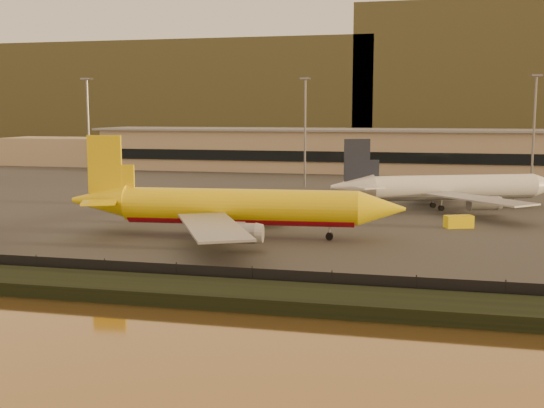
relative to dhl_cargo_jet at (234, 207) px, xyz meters
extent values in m
plane|color=black|center=(7.85, -14.00, -4.47)|extent=(900.00, 900.00, 0.00)
cube|color=black|center=(7.85, -31.00, -3.77)|extent=(320.00, 7.00, 1.40)
cube|color=#2D2D2D|center=(7.85, 81.00, -4.37)|extent=(320.00, 220.00, 0.20)
cube|color=black|center=(7.85, -27.00, -3.17)|extent=(300.00, 0.05, 2.20)
cube|color=tan|center=(7.85, 111.00, 1.73)|extent=(160.00, 22.00, 12.00)
cube|color=black|center=(7.85, 99.80, 0.73)|extent=(160.00, 0.60, 3.00)
cube|color=gray|center=(7.85, 111.00, 8.03)|extent=(164.00, 24.00, 0.60)
cube|color=tan|center=(-87.15, 115.00, 0.23)|extent=(50.00, 18.00, 9.00)
cylinder|color=slate|center=(-52.15, 56.00, 8.23)|extent=(0.50, 0.50, 25.00)
cube|color=slate|center=(-52.15, 56.00, 20.93)|extent=(2.20, 2.20, 0.40)
cylinder|color=slate|center=(-2.15, 66.00, 8.23)|extent=(0.50, 0.50, 25.00)
cube|color=slate|center=(-2.15, 66.00, 20.93)|extent=(2.20, 2.20, 0.40)
cylinder|color=slate|center=(47.85, 64.00, 8.23)|extent=(0.50, 0.50, 25.00)
cube|color=slate|center=(47.85, 64.00, 20.93)|extent=(2.20, 2.20, 0.40)
cube|color=brown|center=(-132.15, 326.00, 23.03)|extent=(260.00, 160.00, 55.00)
cylinder|color=yellow|center=(0.87, 0.08, 0.26)|extent=(33.26, 7.60, 4.76)
cylinder|color=#AE0916|center=(0.87, 0.08, -0.58)|extent=(32.25, 6.48, 3.71)
cone|color=yellow|center=(20.48, 1.78, 0.26)|extent=(6.80, 5.30, 4.76)
cone|color=yellow|center=(-19.66, -1.71, 0.62)|extent=(8.62, 5.46, 4.76)
cube|color=yellow|center=(-18.75, -1.63, 5.85)|extent=(5.05, 0.82, 8.33)
cube|color=yellow|center=(-18.25, 3.19, 0.97)|extent=(5.48, 5.44, 0.29)
cube|color=yellow|center=(-17.42, -6.29, 0.97)|extent=(5.98, 5.95, 0.29)
cube|color=gray|center=(-1.14, 12.63, -0.58)|extent=(12.16, 21.58, 0.29)
cylinder|color=gray|center=(1.41, 9.75, -1.88)|extent=(5.70, 3.09, 2.62)
cube|color=gray|center=(1.05, -12.64, -0.58)|extent=(15.06, 21.27, 0.29)
cylinder|color=gray|center=(3.07, -9.36, -1.88)|extent=(5.70, 3.09, 2.62)
cylinder|color=black|center=(13.41, 1.17, -3.74)|extent=(1.12, 0.92, 1.05)
cylinder|color=slate|center=(13.41, 1.17, -3.19)|extent=(0.18, 0.18, 2.14)
cylinder|color=black|center=(-2.37, -2.36, -3.74)|extent=(1.12, 0.92, 1.05)
cylinder|color=slate|center=(-2.37, -2.36, -3.19)|extent=(0.18, 0.18, 2.14)
cylinder|color=black|center=(-2.74, 1.91, -3.74)|extent=(1.12, 0.92, 1.05)
cylinder|color=slate|center=(-2.74, 1.91, -3.19)|extent=(0.18, 0.18, 2.14)
cylinder|color=silver|center=(31.02, 36.71, -0.19)|extent=(30.17, 15.66, 4.29)
cylinder|color=gray|center=(31.02, 36.71, -0.94)|extent=(29.02, 14.46, 3.34)
cone|color=silver|center=(13.18, 29.39, 0.13)|extent=(8.76, 6.89, 4.29)
cube|color=black|center=(13.97, 29.72, 4.84)|extent=(4.49, 2.10, 7.50)
cube|color=silver|center=(13.14, 34.01, 0.45)|extent=(4.58, 4.38, 0.26)
cube|color=silver|center=(16.39, 26.08, 0.45)|extent=(5.90, 5.88, 0.26)
cube|color=gray|center=(25.76, 47.28, -0.94)|extent=(6.09, 19.31, 0.26)
cylinder|color=gray|center=(28.84, 45.42, -2.12)|extent=(5.65, 4.13, 2.36)
cube|color=gray|center=(34.70, 25.48, -0.94)|extent=(17.76, 17.99, 0.26)
cylinder|color=gray|center=(35.58, 28.96, -2.12)|extent=(5.65, 4.13, 2.36)
cylinder|color=black|center=(41.93, 41.17, -3.79)|extent=(1.16, 1.05, 0.94)
cylinder|color=slate|center=(41.93, 41.17, -3.30)|extent=(0.23, 0.23, 1.93)
cylinder|color=black|center=(28.78, 33.70, -3.79)|extent=(1.16, 1.05, 0.94)
cylinder|color=slate|center=(28.78, 33.70, -3.30)|extent=(0.23, 0.23, 1.93)
cylinder|color=black|center=(27.32, 37.27, -3.79)|extent=(1.16, 1.05, 0.94)
cylinder|color=slate|center=(27.32, 37.27, -3.30)|extent=(0.23, 0.23, 1.93)
cube|color=yellow|center=(31.18, 15.60, -3.32)|extent=(4.61, 3.36, 1.89)
cube|color=silver|center=(-11.06, 18.54, -3.28)|extent=(4.72, 2.88, 1.98)
camera|label=1|loc=(26.96, -90.92, 13.35)|focal=45.00mm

